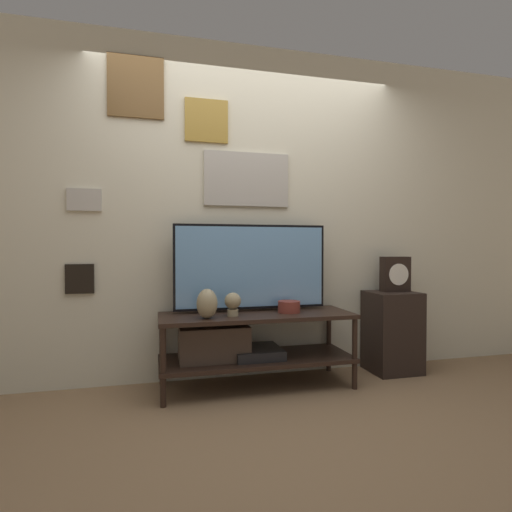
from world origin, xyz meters
name	(u,v)px	position (x,y,z in m)	size (l,w,h in m)	color
ground_plane	(267,401)	(0.00, 0.00, 0.00)	(12.00, 12.00, 0.00)	#846647
wall_back	(246,210)	(-0.01, 0.61, 1.36)	(6.40, 0.08, 2.70)	beige
media_console	(240,341)	(-0.13, 0.30, 0.35)	(1.45, 0.52, 0.55)	black
television	(251,267)	(-0.01, 0.41, 0.90)	(1.20, 0.05, 0.68)	black
vase_urn_stoneware	(207,304)	(-0.39, 0.17, 0.66)	(0.15, 0.15, 0.21)	tan
vase_wide_bowl	(289,307)	(0.25, 0.28, 0.60)	(0.17, 0.17, 0.09)	brown
decorative_bust	(233,303)	(-0.20, 0.23, 0.65)	(0.12, 0.12, 0.17)	tan
side_table	(392,332)	(1.21, 0.38, 0.34)	(0.40, 0.36, 0.68)	black
mantel_clock	(395,274)	(1.25, 0.40, 0.82)	(0.24, 0.11, 0.30)	black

